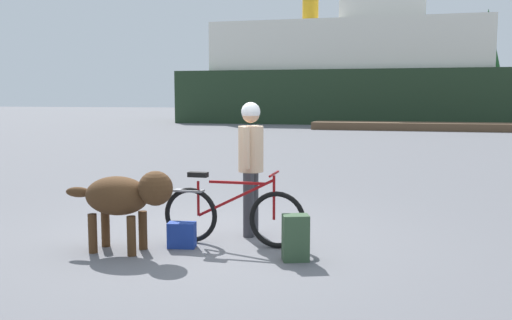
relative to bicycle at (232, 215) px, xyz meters
name	(u,v)px	position (x,y,z in m)	size (l,w,h in m)	color
ground_plane	(211,239)	(-0.33, 0.20, -0.37)	(160.00, 160.00, 0.00)	slate
bicycle	(232,215)	(0.00, 0.00, 0.00)	(1.75, 0.44, 0.89)	black
person_cyclist	(251,156)	(0.09, 0.55, 0.65)	(0.32, 0.53, 1.70)	#333338
dog	(125,196)	(-1.09, -0.58, 0.27)	(1.33, 0.52, 0.94)	#472D19
backpack	(296,238)	(0.86, -0.44, -0.12)	(0.28, 0.20, 0.50)	#334C33
handbag_pannier	(182,235)	(-0.54, -0.25, -0.22)	(0.32, 0.18, 0.30)	navy
dock_pier	(456,127)	(4.63, 24.92, -0.17)	(14.94, 2.22, 0.40)	brown
ferry_boat	(350,75)	(-1.69, 33.10, 2.85)	(22.22, 8.01, 9.07)	#1E331E
sailboat_moored	(367,113)	(-0.64, 36.60, 0.15)	(6.53, 1.83, 9.03)	silver
pine_tree_far_left	(276,57)	(-10.40, 49.05, 5.30)	(3.41, 3.41, 9.18)	#4C331E
pine_tree_center	(410,45)	(2.40, 49.57, 6.18)	(4.16, 4.16, 10.17)	#4C331E
pine_tree_far_right	(487,50)	(9.15, 49.71, 5.62)	(3.30, 3.30, 9.68)	#4C331E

